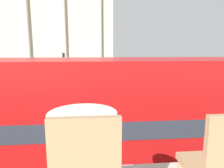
# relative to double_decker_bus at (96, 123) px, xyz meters

# --- Properties ---
(double_decker_bus) EXTENTS (11.00, 2.72, 4.21)m
(double_decker_bus) POSITION_rel_double_decker_bus_xyz_m (0.00, 0.00, 0.00)
(double_decker_bus) COLOR black
(double_decker_bus) RESTS_ON ground_plane
(cafe_dining_table) EXTENTS (0.60, 0.60, 0.73)m
(cafe_dining_table) POSITION_rel_double_decker_bus_xyz_m (-0.11, -3.88, 1.39)
(cafe_dining_table) COLOR #2D2D30
(cafe_dining_table) RESTS_ON cafe_floor_slab
(cafe_chair_1) EXTENTS (0.40, 0.40, 0.91)m
(cafe_chair_1) POSITION_rel_double_decker_bus_xyz_m (0.81, -4.44, 1.37)
(cafe_chair_1) COLOR #A87F56
(cafe_chair_1) RESTS_ON cafe_floor_slab
(plaza_building_left) EXTENTS (31.58, 13.07, 19.57)m
(plaza_building_left) POSITION_rel_double_decker_bus_xyz_m (-10.97, 49.05, 7.44)
(plaza_building_left) COLOR beige
(plaza_building_left) RESTS_ON ground_plane
(traffic_light_near) EXTENTS (0.42, 0.24, 3.58)m
(traffic_light_near) POSITION_rel_double_decker_bus_xyz_m (1.60, 8.21, 0.00)
(traffic_light_near) COLOR black
(traffic_light_near) RESTS_ON ground_plane
(traffic_light_mid) EXTENTS (0.42, 0.24, 3.59)m
(traffic_light_mid) POSITION_rel_double_decker_bus_xyz_m (6.32, 16.47, 0.01)
(traffic_light_mid) COLOR black
(traffic_light_mid) RESTS_ON ground_plane
(traffic_light_far) EXTENTS (0.42, 0.24, 4.09)m
(traffic_light_far) POSITION_rel_double_decker_bus_xyz_m (-4.48, 23.89, 0.31)
(traffic_light_far) COLOR black
(traffic_light_far) RESTS_ON ground_plane
(pedestrian_white) EXTENTS (0.32, 0.32, 1.80)m
(pedestrian_white) POSITION_rel_double_decker_bus_xyz_m (-6.67, 13.81, -1.31)
(pedestrian_white) COLOR #282B33
(pedestrian_white) RESTS_ON ground_plane
(pedestrian_yellow) EXTENTS (0.32, 0.32, 1.66)m
(pedestrian_yellow) POSITION_rel_double_decker_bus_xyz_m (-4.07, 16.20, -1.40)
(pedestrian_yellow) COLOR #282B33
(pedestrian_yellow) RESTS_ON ground_plane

